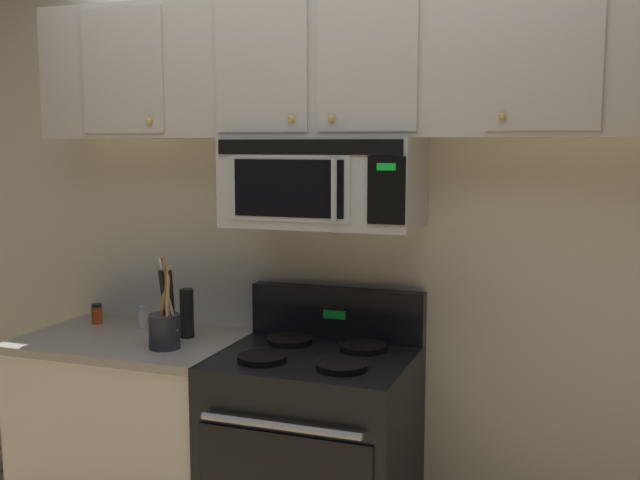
{
  "coord_description": "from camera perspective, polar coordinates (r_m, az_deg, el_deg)",
  "views": [
    {
      "loc": [
        0.99,
        -2.29,
        1.73
      ],
      "look_at": [
        0.0,
        0.49,
        1.35
      ],
      "focal_mm": 42.38,
      "sensor_mm": 36.0,
      "label": 1
    }
  ],
  "objects": [
    {
      "name": "pepper_mill",
      "position": [
        3.3,
        -10.02,
        -5.46
      ],
      "size": [
        0.06,
        0.06,
        0.21
      ],
      "primitive_type": "cylinder",
      "color": "black",
      "rests_on": "counter_segment"
    },
    {
      "name": "upper_cabinets",
      "position": [
        3.04,
        0.53,
        12.9
      ],
      "size": [
        2.5,
        0.36,
        0.55
      ],
      "color": "#BCB7AD"
    },
    {
      "name": "over_range_microwave",
      "position": [
        3.0,
        0.32,
        4.38
      ],
      "size": [
        0.76,
        0.43,
        0.35
      ],
      "color": "#B7BABF"
    },
    {
      "name": "spice_jar",
      "position": [
        3.66,
        -16.49,
        -5.36
      ],
      "size": [
        0.05,
        0.05,
        0.09
      ],
      "color": "#C64C19",
      "rests_on": "counter_segment"
    },
    {
      "name": "stove_range",
      "position": [
        3.15,
        -0.42,
        -16.27
      ],
      "size": [
        0.76,
        0.69,
        1.12
      ],
      "color": "black",
      "rests_on": "ground_plane"
    },
    {
      "name": "counter_segment",
      "position": [
        3.52,
        -13.76,
        -14.19
      ],
      "size": [
        0.93,
        0.65,
        0.9
      ],
      "color": "white",
      "rests_on": "ground_plane"
    },
    {
      "name": "salt_shaker",
      "position": [
        3.51,
        -13.3,
        -5.71
      ],
      "size": [
        0.04,
        0.04,
        0.1
      ],
      "color": "white",
      "rests_on": "counter_segment"
    },
    {
      "name": "back_wall",
      "position": [
        3.26,
        1.78,
        0.63
      ],
      "size": [
        5.2,
        0.1,
        2.7
      ],
      "primitive_type": "cube",
      "color": "silver",
      "rests_on": "ground_plane"
    },
    {
      "name": "utensil_crock_charcoal",
      "position": [
        3.14,
        -11.63,
        -6.31
      ],
      "size": [
        0.13,
        0.13,
        0.37
      ],
      "color": "#2D2D33",
      "rests_on": "counter_segment"
    }
  ]
}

